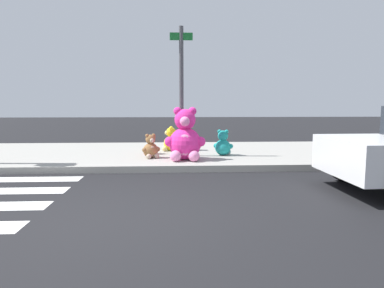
{
  "coord_description": "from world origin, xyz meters",
  "views": [
    {
      "loc": [
        0.82,
        -4.44,
        1.53
      ],
      "look_at": [
        1.22,
        3.6,
        0.55
      ],
      "focal_mm": 32.93,
      "sensor_mm": 36.0,
      "label": 1
    }
  ],
  "objects_px": {
    "plush_red": "(151,147)",
    "sign_pole": "(181,88)",
    "plush_brown": "(151,148)",
    "plush_teal": "(223,145)",
    "plush_pink_large": "(185,139)",
    "plush_yellow": "(170,141)",
    "plush_lavender": "(191,142)"
  },
  "relations": [
    {
      "from": "plush_red",
      "to": "sign_pole",
      "type": "bearing_deg",
      "value": -24.88
    },
    {
      "from": "plush_brown",
      "to": "plush_teal",
      "type": "height_order",
      "value": "plush_teal"
    },
    {
      "from": "sign_pole",
      "to": "plush_pink_large",
      "type": "bearing_deg",
      "value": -83.14
    },
    {
      "from": "plush_brown",
      "to": "plush_yellow",
      "type": "relative_size",
      "value": 0.87
    },
    {
      "from": "plush_pink_large",
      "to": "plush_yellow",
      "type": "bearing_deg",
      "value": 103.13
    },
    {
      "from": "plush_yellow",
      "to": "plush_teal",
      "type": "xyz_separation_m",
      "value": [
        1.36,
        -0.89,
        -0.01
      ]
    },
    {
      "from": "plush_yellow",
      "to": "plush_brown",
      "type": "bearing_deg",
      "value": -110.44
    },
    {
      "from": "sign_pole",
      "to": "plush_yellow",
      "type": "relative_size",
      "value": 4.68
    },
    {
      "from": "plush_brown",
      "to": "plush_red",
      "type": "relative_size",
      "value": 1.25
    },
    {
      "from": "plush_brown",
      "to": "plush_red",
      "type": "bearing_deg",
      "value": 92.19
    },
    {
      "from": "plush_pink_large",
      "to": "plush_red",
      "type": "height_order",
      "value": "plush_pink_large"
    },
    {
      "from": "sign_pole",
      "to": "plush_red",
      "type": "height_order",
      "value": "sign_pole"
    },
    {
      "from": "plush_pink_large",
      "to": "plush_red",
      "type": "relative_size",
      "value": 2.61
    },
    {
      "from": "plush_pink_large",
      "to": "plush_lavender",
      "type": "relative_size",
      "value": 2.18
    },
    {
      "from": "plush_pink_large",
      "to": "plush_brown",
      "type": "xyz_separation_m",
      "value": [
        -0.83,
        0.3,
        -0.26
      ]
    },
    {
      "from": "plush_brown",
      "to": "plush_lavender",
      "type": "bearing_deg",
      "value": 51.22
    },
    {
      "from": "plush_red",
      "to": "plush_pink_large",
      "type": "bearing_deg",
      "value": -48.03
    },
    {
      "from": "plush_brown",
      "to": "sign_pole",
      "type": "bearing_deg",
      "value": 20.52
    },
    {
      "from": "plush_brown",
      "to": "plush_lavender",
      "type": "relative_size",
      "value": 1.04
    },
    {
      "from": "sign_pole",
      "to": "plush_red",
      "type": "distance_m",
      "value": 1.74
    },
    {
      "from": "plush_yellow",
      "to": "plush_red",
      "type": "height_order",
      "value": "plush_yellow"
    },
    {
      "from": "sign_pole",
      "to": "plush_lavender",
      "type": "relative_size",
      "value": 5.6
    },
    {
      "from": "plush_pink_large",
      "to": "plush_teal",
      "type": "xyz_separation_m",
      "value": [
        1.0,
        0.67,
        -0.23
      ]
    },
    {
      "from": "sign_pole",
      "to": "plush_brown",
      "type": "distance_m",
      "value": 1.67
    },
    {
      "from": "plush_lavender",
      "to": "plush_yellow",
      "type": "relative_size",
      "value": 0.84
    },
    {
      "from": "plush_lavender",
      "to": "plush_teal",
      "type": "bearing_deg",
      "value": -50.66
    },
    {
      "from": "plush_teal",
      "to": "plush_red",
      "type": "height_order",
      "value": "plush_teal"
    },
    {
      "from": "plush_pink_large",
      "to": "plush_brown",
      "type": "relative_size",
      "value": 2.09
    },
    {
      "from": "plush_teal",
      "to": "plush_pink_large",
      "type": "bearing_deg",
      "value": -146.18
    },
    {
      "from": "plush_pink_large",
      "to": "plush_teal",
      "type": "relative_size",
      "value": 1.88
    },
    {
      "from": "plush_yellow",
      "to": "plush_red",
      "type": "distance_m",
      "value": 0.78
    },
    {
      "from": "plush_pink_large",
      "to": "plush_brown",
      "type": "distance_m",
      "value": 0.92
    }
  ]
}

